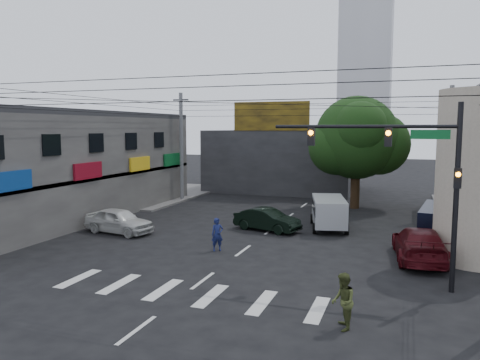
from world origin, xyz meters
The scene contains 17 objects.
ground centered at (0.00, 0.00, 0.00)m, with size 160.00×160.00×0.00m, color black.
sidewalk_far_left centered at (-18.00, 18.00, 0.07)m, with size 16.00×16.00×0.15m, color #514F4C.
building_left centered at (-18.00, 6.00, 3.50)m, with size 14.00×24.00×7.00m, color #413F3D.
building_far centered at (-4.00, 26.00, 3.00)m, with size 14.00×10.00×6.00m, color #232326.
billboard centered at (-4.00, 21.10, 7.30)m, with size 7.00×0.30×2.60m, color olive.
tower_distant centered at (0.00, 70.00, 22.00)m, with size 9.00×9.00×44.00m, color silver.
street_tree centered at (4.00, 17.00, 5.47)m, with size 6.40×6.40×8.70m.
traffic_gantry centered at (7.82, -1.00, 4.83)m, with size 7.10×0.35×7.20m.
utility_pole_far_left centered at (-10.50, 16.00, 4.60)m, with size 0.32×0.32×9.20m, color #59595B.
utility_pole_far_right centered at (10.50, 16.00, 4.60)m, with size 0.32×0.32×9.20m, color #59595B.
dark_sedan centered at (-0.18, 6.96, 0.68)m, with size 4.37×2.50×1.36m, color black.
white_compact centered at (-8.34, 3.37, 0.75)m, with size 4.61×2.44×1.49m, color beige.
maroon_sedan centered at (8.42, 3.18, 0.79)m, with size 2.73×5.61×1.57m, color #40090E.
silver_minivan centered at (3.27, 8.78, 0.96)m, with size 2.86×4.78×1.92m, color #B1B5BA, non-canonical shape.
navy_van centered at (9.57, 7.29, 0.99)m, with size 2.50×5.16×1.99m, color black, non-canonical shape.
traffic_officer centered at (-1.25, 1.58, 0.85)m, with size 0.74×0.69×1.69m, color #151C4A.
pedestrian_olive centered at (6.00, -5.77, 0.89)m, with size 0.87×1.01×1.78m, color #3B441F.
Camera 1 is at (7.70, -20.01, 6.25)m, focal length 35.00 mm.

